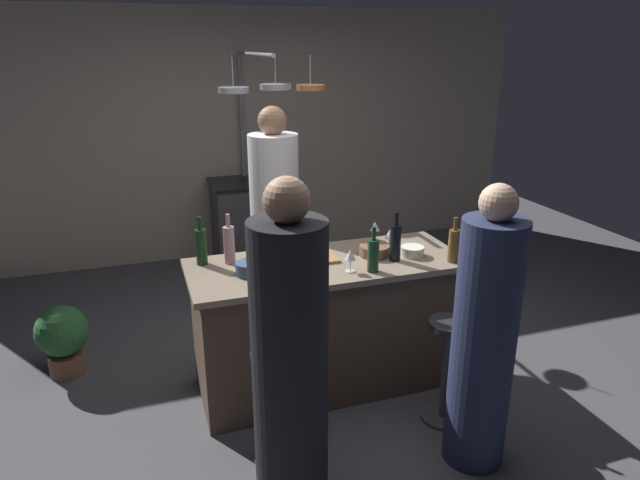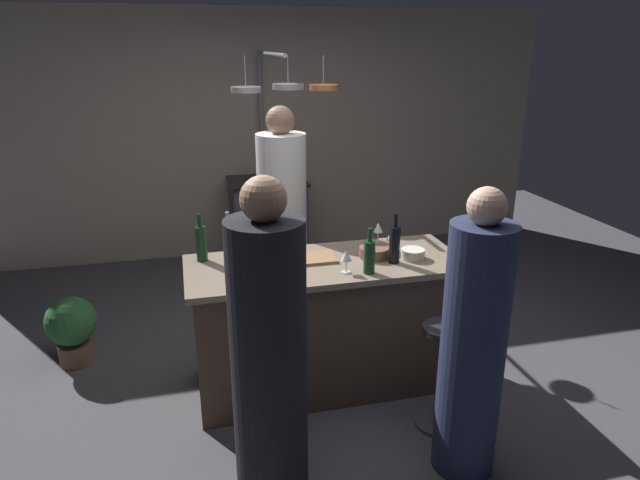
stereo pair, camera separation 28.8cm
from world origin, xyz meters
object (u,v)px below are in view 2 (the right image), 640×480
at_px(potted_plant, 72,326).
at_px(wine_bottle_rose, 229,241).
at_px(bar_stool_left, 263,397).
at_px(mixing_bowl_ceramic, 413,254).
at_px(wine_glass_near_right_guest, 391,237).
at_px(wine_bottle_amber, 454,249).
at_px(wine_glass_near_left_guest, 346,257).
at_px(wine_glass_by_chef, 378,229).
at_px(wine_bottle_red, 201,243).
at_px(wine_bottle_dark, 395,244).
at_px(cutting_board, 311,258).
at_px(bar_stool_right, 441,372).
at_px(guest_left, 269,366).
at_px(mixing_bowl_blue, 245,266).
at_px(stove_range, 268,220).
at_px(chef, 283,230).
at_px(pepper_mill, 249,269).
at_px(guest_right, 473,347).
at_px(wine_bottle_green, 369,256).
at_px(mixing_bowl_wooden, 374,252).

height_order(potted_plant, wine_bottle_rose, wine_bottle_rose).
bearing_deg(bar_stool_left, mixing_bowl_ceramic, 26.44).
height_order(wine_bottle_rose, wine_glass_near_right_guest, wine_bottle_rose).
distance_m(wine_bottle_amber, wine_glass_near_left_guest, 0.70).
bearing_deg(wine_glass_by_chef, wine_glass_near_right_guest, -82.76).
bearing_deg(wine_glass_near_left_guest, wine_glass_by_chef, 51.62).
distance_m(wine_bottle_red, wine_bottle_dark, 1.25).
bearing_deg(bar_stool_left, wine_bottle_amber, 15.72).
bearing_deg(mixing_bowl_ceramic, cutting_board, 168.24).
bearing_deg(bar_stool_right, cutting_board, 133.36).
relative_size(guest_left, potted_plant, 3.30).
relative_size(bar_stool_left, mixing_bowl_blue, 4.19).
distance_m(stove_range, wine_bottle_rose, 2.41).
relative_size(guest_left, wine_bottle_dark, 5.27).
bearing_deg(mixing_bowl_blue, wine_glass_near_left_guest, -14.28).
bearing_deg(chef, bar_stool_right, -66.17).
distance_m(pepper_mill, mixing_bowl_ceramic, 1.12).
bearing_deg(guest_right, wine_bottle_red, 137.65).
height_order(chef, wine_bottle_green, chef).
bearing_deg(mixing_bowl_wooden, mixing_bowl_ceramic, -19.21).
distance_m(potted_plant, pepper_mill, 1.68).
distance_m(wine_bottle_amber, wine_bottle_green, 0.56).
bearing_deg(wine_glass_near_right_guest, bar_stool_left, -145.04).
bearing_deg(pepper_mill, wine_bottle_red, 117.34).
xyz_separation_m(bar_stool_left, pepper_mill, (-0.01, 0.36, 0.63)).
distance_m(wine_bottle_green, wine_glass_by_chef, 0.57).
bearing_deg(wine_bottle_rose, wine_bottle_dark, -16.26).
relative_size(wine_bottle_dark, wine_glass_by_chef, 2.23).
distance_m(stove_range, guest_right, 3.48).
height_order(guest_left, mixing_bowl_wooden, guest_left).
bearing_deg(bar_stool_right, guest_left, -161.89).
bearing_deg(guest_left, wine_bottle_red, 101.48).
relative_size(wine_bottle_green, wine_bottle_dark, 0.89).
bearing_deg(potted_plant, guest_left, -54.42).
xyz_separation_m(stove_range, cutting_board, (-0.09, -2.39, 0.46)).
xyz_separation_m(wine_bottle_amber, wine_bottle_rose, (-1.37, 0.44, 0.01)).
bearing_deg(chef, wine_bottle_dark, -61.97).
xyz_separation_m(guest_left, wine_glass_near_left_guest, (0.61, 0.77, 0.21)).
bearing_deg(wine_bottle_amber, cutting_board, 159.67).
bearing_deg(pepper_mill, cutting_board, 35.54).
bearing_deg(wine_bottle_rose, pepper_mill, -80.61).
distance_m(guest_left, wine_bottle_amber, 1.50).
bearing_deg(stove_range, mixing_bowl_wooden, -82.20).
height_order(wine_bottle_dark, mixing_bowl_ceramic, wine_bottle_dark).
xyz_separation_m(wine_bottle_green, wine_bottle_rose, (-0.81, 0.43, 0.02)).
bearing_deg(mixing_bowl_wooden, wine_bottle_dark, -52.44).
height_order(potted_plant, wine_bottle_amber, wine_bottle_amber).
distance_m(wine_bottle_green, mixing_bowl_blue, 0.77).
bearing_deg(wine_bottle_dark, chef, 118.03).
height_order(stove_range, guest_right, guest_right).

